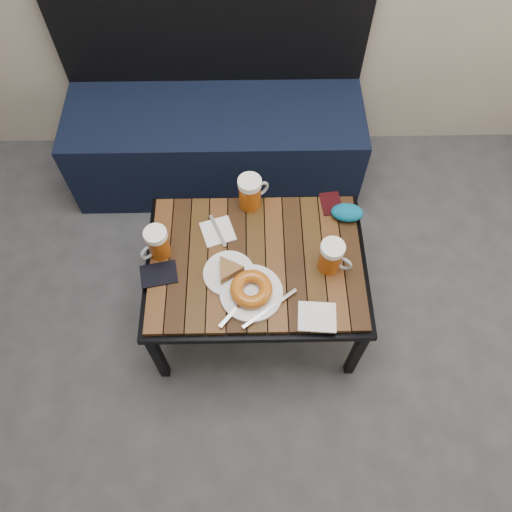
{
  "coord_description": "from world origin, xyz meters",
  "views": [
    {
      "loc": [
        -0.04,
        -0.0,
        2.1
      ],
      "look_at": [
        -0.03,
        0.93,
        0.5
      ],
      "focal_mm": 35.0,
      "sensor_mm": 36.0,
      "label": 1
    }
  ],
  "objects_px": {
    "bench": "(216,135)",
    "beer_mug_centre": "(250,192)",
    "cafe_table": "(256,265)",
    "plate_bagel": "(251,291)",
    "passport_navy": "(159,274)",
    "beer_mug_right": "(331,257)",
    "passport_burgundy": "(331,203)",
    "beer_mug_left": "(157,243)",
    "plate_pie": "(229,271)",
    "knit_pouch": "(347,213)"
  },
  "relations": [
    {
      "from": "beer_mug_left",
      "to": "beer_mug_centre",
      "type": "bearing_deg",
      "value": 170.82
    },
    {
      "from": "passport_burgundy",
      "to": "plate_pie",
      "type": "bearing_deg",
      "value": -148.62
    },
    {
      "from": "beer_mug_centre",
      "to": "plate_bagel",
      "type": "height_order",
      "value": "beer_mug_centre"
    },
    {
      "from": "bench",
      "to": "passport_burgundy",
      "type": "relative_size",
      "value": 12.6
    },
    {
      "from": "passport_navy",
      "to": "passport_burgundy",
      "type": "relative_size",
      "value": 1.2
    },
    {
      "from": "beer_mug_centre",
      "to": "beer_mug_right",
      "type": "relative_size",
      "value": 1.05
    },
    {
      "from": "bench",
      "to": "beer_mug_centre",
      "type": "distance_m",
      "value": 0.65
    },
    {
      "from": "bench",
      "to": "plate_bagel",
      "type": "bearing_deg",
      "value": -80.53
    },
    {
      "from": "beer_mug_left",
      "to": "plate_bagel",
      "type": "bearing_deg",
      "value": 110.05
    },
    {
      "from": "passport_navy",
      "to": "beer_mug_right",
      "type": "bearing_deg",
      "value": 81.26
    },
    {
      "from": "bench",
      "to": "passport_burgundy",
      "type": "distance_m",
      "value": 0.78
    },
    {
      "from": "plate_pie",
      "to": "passport_navy",
      "type": "height_order",
      "value": "plate_pie"
    },
    {
      "from": "beer_mug_left",
      "to": "plate_pie",
      "type": "xyz_separation_m",
      "value": [
        0.26,
        -0.1,
        -0.05
      ]
    },
    {
      "from": "cafe_table",
      "to": "plate_pie",
      "type": "distance_m",
      "value": 0.13
    },
    {
      "from": "beer_mug_centre",
      "to": "passport_burgundy",
      "type": "xyz_separation_m",
      "value": [
        0.32,
        -0.01,
        -0.07
      ]
    },
    {
      "from": "bench",
      "to": "knit_pouch",
      "type": "relative_size",
      "value": 11.02
    },
    {
      "from": "bench",
      "to": "beer_mug_right",
      "type": "distance_m",
      "value": 1.01
    },
    {
      "from": "beer_mug_left",
      "to": "passport_burgundy",
      "type": "height_order",
      "value": "beer_mug_left"
    },
    {
      "from": "cafe_table",
      "to": "passport_navy",
      "type": "relative_size",
      "value": 6.29
    },
    {
      "from": "beer_mug_centre",
      "to": "knit_pouch",
      "type": "bearing_deg",
      "value": -43.23
    },
    {
      "from": "passport_navy",
      "to": "plate_pie",
      "type": "bearing_deg",
      "value": 78.41
    },
    {
      "from": "beer_mug_centre",
      "to": "cafe_table",
      "type": "bearing_deg",
      "value": -118.92
    },
    {
      "from": "knit_pouch",
      "to": "cafe_table",
      "type": "bearing_deg",
      "value": -152.01
    },
    {
      "from": "passport_navy",
      "to": "plate_bagel",
      "type": "bearing_deg",
      "value": 64.9
    },
    {
      "from": "passport_navy",
      "to": "passport_burgundy",
      "type": "xyz_separation_m",
      "value": [
        0.67,
        0.31,
        -0.0
      ]
    },
    {
      "from": "passport_burgundy",
      "to": "passport_navy",
      "type": "bearing_deg",
      "value": -161.18
    },
    {
      "from": "beer_mug_right",
      "to": "plate_pie",
      "type": "bearing_deg",
      "value": -148.83
    },
    {
      "from": "beer_mug_left",
      "to": "knit_pouch",
      "type": "xyz_separation_m",
      "value": [
        0.72,
        0.15,
        -0.04
      ]
    },
    {
      "from": "plate_pie",
      "to": "knit_pouch",
      "type": "relative_size",
      "value": 1.49
    },
    {
      "from": "cafe_table",
      "to": "beer_mug_right",
      "type": "bearing_deg",
      "value": -6.77
    },
    {
      "from": "cafe_table",
      "to": "passport_navy",
      "type": "distance_m",
      "value": 0.37
    },
    {
      "from": "cafe_table",
      "to": "plate_bagel",
      "type": "bearing_deg",
      "value": -97.72
    },
    {
      "from": "plate_bagel",
      "to": "beer_mug_left",
      "type": "bearing_deg",
      "value": 152.23
    },
    {
      "from": "plate_bagel",
      "to": "passport_burgundy",
      "type": "height_order",
      "value": "plate_bagel"
    },
    {
      "from": "beer_mug_right",
      "to": "plate_bagel",
      "type": "relative_size",
      "value": 0.5
    },
    {
      "from": "cafe_table",
      "to": "beer_mug_left",
      "type": "xyz_separation_m",
      "value": [
        -0.36,
        0.04,
        0.11
      ]
    },
    {
      "from": "plate_bagel",
      "to": "passport_burgundy",
      "type": "xyz_separation_m",
      "value": [
        0.33,
        0.4,
        -0.02
      ]
    },
    {
      "from": "beer_mug_right",
      "to": "passport_navy",
      "type": "height_order",
      "value": "beer_mug_right"
    },
    {
      "from": "cafe_table",
      "to": "plate_bagel",
      "type": "xyz_separation_m",
      "value": [
        -0.02,
        -0.14,
        0.07
      ]
    },
    {
      "from": "knit_pouch",
      "to": "plate_pie",
      "type": "bearing_deg",
      "value": -151.42
    },
    {
      "from": "bench",
      "to": "passport_navy",
      "type": "bearing_deg",
      "value": -101.33
    },
    {
      "from": "beer_mug_right",
      "to": "passport_burgundy",
      "type": "height_order",
      "value": "beer_mug_right"
    },
    {
      "from": "plate_pie",
      "to": "cafe_table",
      "type": "bearing_deg",
      "value": 30.62
    },
    {
      "from": "bench",
      "to": "plate_bagel",
      "type": "height_order",
      "value": "bench"
    },
    {
      "from": "beer_mug_left",
      "to": "passport_navy",
      "type": "xyz_separation_m",
      "value": [
        0.0,
        -0.09,
        -0.07
      ]
    },
    {
      "from": "plate_bagel",
      "to": "passport_navy",
      "type": "relative_size",
      "value": 2.1
    },
    {
      "from": "beer_mug_left",
      "to": "passport_burgundy",
      "type": "bearing_deg",
      "value": 155.78
    },
    {
      "from": "cafe_table",
      "to": "passport_burgundy",
      "type": "bearing_deg",
      "value": 39.67
    },
    {
      "from": "beer_mug_left",
      "to": "passport_navy",
      "type": "distance_m",
      "value": 0.12
    },
    {
      "from": "cafe_table",
      "to": "plate_bagel",
      "type": "relative_size",
      "value": 3.0
    }
  ]
}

